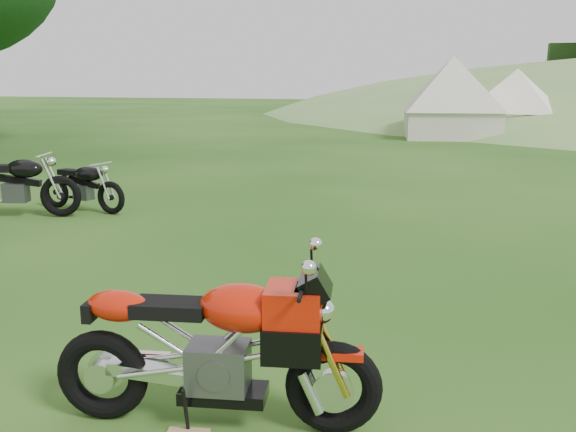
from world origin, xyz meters
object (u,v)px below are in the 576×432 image
(vintage_moto_b, at_px, (82,185))
(vintage_moto_d, at_px, (14,183))
(tent_left, at_px, (452,99))
(sport_motorcycle, at_px, (215,337))
(tent_mid, at_px, (516,102))

(vintage_moto_b, distance_m, vintage_moto_d, 1.03)
(vintage_moto_d, distance_m, tent_left, 17.23)
(vintage_moto_d, relative_size, tent_left, 0.63)
(vintage_moto_b, bearing_deg, vintage_moto_d, -128.51)
(vintage_moto_b, relative_size, vintage_moto_d, 0.82)
(sport_motorcycle, height_order, tent_mid, tent_mid)
(vintage_moto_b, height_order, tent_mid, tent_mid)
(vintage_moto_b, xyz_separation_m, tent_left, (5.29, 15.43, 0.96))
(sport_motorcycle, height_order, vintage_moto_b, sport_motorcycle)
(sport_motorcycle, xyz_separation_m, vintage_moto_b, (-4.66, 5.60, -0.15))
(vintage_moto_b, relative_size, tent_mid, 0.57)
(sport_motorcycle, height_order, vintage_moto_d, sport_motorcycle)
(sport_motorcycle, bearing_deg, vintage_moto_b, 120.37)
(vintage_moto_d, xyz_separation_m, tent_mid, (8.35, 17.55, 0.74))
(sport_motorcycle, bearing_deg, tent_left, 78.88)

